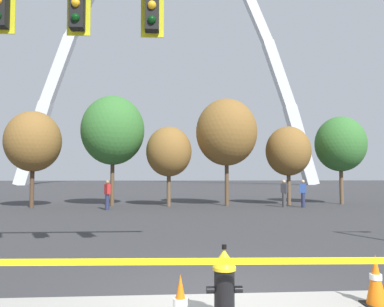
# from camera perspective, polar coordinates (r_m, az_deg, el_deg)

# --- Properties ---
(ground_plane) EXTENTS (240.00, 240.00, 0.00)m
(ground_plane) POSITION_cam_1_polar(r_m,az_deg,el_deg) (6.45, 3.24, -20.10)
(ground_plane) COLOR #333335
(fire_hydrant) EXTENTS (0.46, 0.48, 0.99)m
(fire_hydrant) POSITION_cam_1_polar(r_m,az_deg,el_deg) (5.17, 4.82, -19.02)
(fire_hydrant) COLOR black
(fire_hydrant) RESTS_ON ground
(caution_tape_barrier) EXTENTS (5.26, 0.28, 0.95)m
(caution_tape_barrier) POSITION_cam_1_polar(r_m,az_deg,el_deg) (4.72, 3.27, -18.27)
(caution_tape_barrier) COLOR #232326
(caution_tape_barrier) RESTS_ON ground
(traffic_cone_by_hydrant) EXTENTS (0.36, 0.36, 0.73)m
(traffic_cone_by_hydrant) POSITION_cam_1_polar(r_m,az_deg,el_deg) (4.75, -1.74, -21.85)
(traffic_cone_by_hydrant) COLOR black
(traffic_cone_by_hydrant) RESTS_ON ground
(traffic_cone_mid_sidewalk) EXTENTS (0.36, 0.36, 0.73)m
(traffic_cone_mid_sidewalk) POSITION_cam_1_polar(r_m,az_deg,el_deg) (6.37, 25.67, -16.69)
(traffic_cone_mid_sidewalk) COLOR black
(traffic_cone_mid_sidewalk) RESTS_ON ground
(monument_arch) EXTENTS (56.20, 2.19, 53.16)m
(monument_arch) POSITION_cam_1_polar(r_m,az_deg,el_deg) (74.60, -3.22, 13.53)
(monument_arch) COLOR silver
(monument_arch) RESTS_ON ground
(tree_far_left) EXTENTS (3.17, 3.17, 5.55)m
(tree_far_left) POSITION_cam_1_polar(r_m,az_deg,el_deg) (23.87, -22.56, 1.66)
(tree_far_left) COLOR #473323
(tree_far_left) RESTS_ON ground
(tree_left_mid) EXTENTS (3.82, 3.82, 6.69)m
(tree_left_mid) POSITION_cam_1_polar(r_m,az_deg,el_deg) (23.89, -11.69, 3.37)
(tree_left_mid) COLOR brown
(tree_left_mid) RESTS_ON ground
(tree_center_left) EXTENTS (2.74, 2.74, 4.79)m
(tree_center_left) POSITION_cam_1_polar(r_m,az_deg,el_deg) (23.10, -3.45, 0.27)
(tree_center_left) COLOR brown
(tree_center_left) RESTS_ON ground
(tree_center_right) EXTENTS (3.75, 3.75, 6.56)m
(tree_center_right) POSITION_cam_1_polar(r_m,az_deg,el_deg) (23.68, 5.15, 3.16)
(tree_center_right) COLOR brown
(tree_center_right) RESTS_ON ground
(tree_right_mid) EXTENTS (2.81, 2.81, 4.91)m
(tree_right_mid) POSITION_cam_1_polar(r_m,az_deg,el_deg) (24.70, 14.12, 0.33)
(tree_right_mid) COLOR brown
(tree_right_mid) RESTS_ON ground
(tree_far_right) EXTENTS (3.23, 3.23, 5.65)m
(tree_far_right) POSITION_cam_1_polar(r_m,az_deg,el_deg) (26.60, 21.21, 1.31)
(tree_far_right) COLOR brown
(tree_far_right) RESTS_ON ground
(pedestrian_walking_left) EXTENTS (0.39, 0.32, 1.59)m
(pedestrian_walking_left) POSITION_cam_1_polar(r_m,az_deg,el_deg) (23.15, 16.19, -5.69)
(pedestrian_walking_left) COLOR #232847
(pedestrian_walking_left) RESTS_ON ground
(pedestrian_standing_center) EXTENTS (0.39, 0.37, 1.59)m
(pedestrian_standing_center) POSITION_cam_1_polar(r_m,az_deg,el_deg) (23.03, 13.53, -5.74)
(pedestrian_standing_center) COLOR #38383D
(pedestrian_standing_center) RESTS_ON ground
(pedestrian_walking_right) EXTENTS (0.36, 0.39, 1.59)m
(pedestrian_walking_right) POSITION_cam_1_polar(r_m,az_deg,el_deg) (21.10, -12.48, -6.00)
(pedestrian_walking_right) COLOR #232847
(pedestrian_walking_right) RESTS_ON ground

